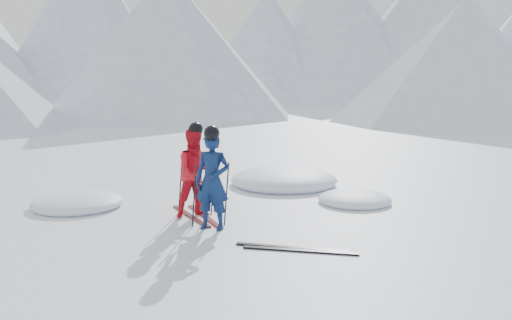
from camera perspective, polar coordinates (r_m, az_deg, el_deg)
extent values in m
plane|color=white|center=(9.38, 8.54, -6.98)|extent=(160.00, 160.00, 0.00)
cone|color=#B2BCD1|center=(50.26, -17.34, 13.69)|extent=(23.96, 23.96, 14.35)
cone|color=#B2BCD1|center=(60.15, -9.15, 11.94)|extent=(17.69, 17.69, 11.93)
cone|color=#B2BCD1|center=(52.76, 1.15, 11.92)|extent=(19.63, 19.63, 10.85)
cone|color=#B2BCD1|center=(56.93, 8.22, 13.27)|extent=(23.31, 23.31, 14.15)
cone|color=#B2BCD1|center=(58.83, 18.07, 13.14)|extent=(28.94, 28.94, 14.88)
cone|color=#B2BCD1|center=(32.12, 20.49, 9.52)|extent=(14.00, 14.00, 6.50)
cone|color=#B2BCD1|center=(34.81, -9.25, 11.91)|extent=(16.00, 16.00, 9.00)
imported|color=#0C204C|center=(8.99, -4.63, -2.25)|extent=(0.70, 0.60, 1.63)
imported|color=red|center=(9.82, -6.28, -1.37)|extent=(0.95, 0.84, 1.62)
cylinder|color=black|center=(9.19, -6.51, -3.77)|extent=(0.11, 0.08, 1.09)
cylinder|color=black|center=(9.30, -3.12, -3.57)|extent=(0.11, 0.07, 1.09)
cylinder|color=black|center=(10.12, -7.96, -2.66)|extent=(0.11, 0.09, 1.08)
cylinder|color=black|center=(10.02, -4.54, -2.71)|extent=(0.11, 0.08, 1.08)
cube|color=black|center=(9.99, -6.90, -5.88)|extent=(0.70, 1.62, 0.03)
cube|color=black|center=(9.99, -5.51, -5.85)|extent=(0.59, 1.65, 0.03)
cube|color=black|center=(8.16, 3.79, -9.20)|extent=(1.63, 0.67, 0.03)
cube|color=black|center=(8.04, 4.69, -9.49)|extent=(1.64, 0.61, 0.03)
ellipsoid|color=white|center=(11.23, -18.28, -4.71)|extent=(1.76, 1.76, 0.39)
ellipsoid|color=white|center=(11.19, 10.34, -4.44)|extent=(1.48, 1.48, 0.33)
ellipsoid|color=white|center=(12.83, 2.94, -2.62)|extent=(2.51, 2.51, 0.55)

